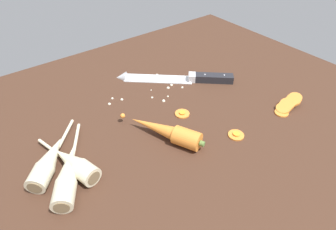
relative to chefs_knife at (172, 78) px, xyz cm
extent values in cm
cube|color=#42281C|center=(-12.25, -11.91, -2.65)|extent=(120.00, 90.00, 4.00)
cube|color=silver|center=(-3.16, 2.79, -0.40)|extent=(17.92, 16.52, 0.50)
cone|color=silver|center=(-11.57, 10.19, -0.40)|extent=(4.87, 4.95, 3.96)
cube|color=silver|center=(4.34, -3.83, 0.45)|extent=(3.44, 3.53, 2.20)
cube|color=#232328|center=(9.22, -8.12, 0.45)|extent=(10.10, 9.37, 2.20)
sphere|color=silver|center=(7.12, -6.27, 1.55)|extent=(0.50, 0.50, 0.50)
sphere|color=silver|center=(11.32, -9.97, 1.55)|extent=(0.50, 0.50, 0.50)
cylinder|color=orange|center=(-14.31, -23.39, 1.45)|extent=(6.34, 7.18, 4.20)
cone|color=orange|center=(-17.36, -16.92, 1.45)|extent=(9.71, 14.64, 3.99)
sphere|color=orange|center=(-21.51, -8.12, 1.45)|extent=(1.20, 1.20, 1.20)
cylinder|color=#5B7F3D|center=(-12.79, -26.63, 1.45)|extent=(1.51, 1.42, 1.20)
cylinder|color=beige|center=(-41.11, -21.01, 1.35)|extent=(6.15, 6.63, 4.00)
cone|color=beige|center=(-37.36, -14.61, 1.35)|extent=(8.08, 10.12, 3.80)
cylinder|color=beige|center=(-33.51, -8.05, 0.45)|extent=(5.80, 9.22, 0.70)
cylinder|color=#7A6647|center=(-42.46, -23.32, 1.35)|extent=(2.57, 1.67, 2.80)
cylinder|color=beige|center=(-43.29, -14.59, 1.35)|extent=(6.12, 6.18, 4.00)
cone|color=beige|center=(-38.95, -9.69, 1.35)|extent=(8.40, 8.79, 3.80)
cylinder|color=beige|center=(-34.51, -4.66, 0.45)|extent=(6.53, 7.25, 0.70)
cylinder|color=#7A6647|center=(-44.85, -16.35, 1.35)|extent=(2.30, 2.08, 2.80)
cylinder|color=beige|center=(-35.81, -18.80, 1.35)|extent=(4.98, 5.18, 4.00)
cone|color=beige|center=(-37.37, -13.06, 1.35)|extent=(5.66, 8.35, 3.80)
cylinder|color=beige|center=(-38.96, -7.17, 0.45)|extent=(2.83, 8.14, 0.70)
cylinder|color=#7A6647|center=(-35.25, -20.87, 1.35)|extent=(2.78, 1.02, 2.80)
cylinder|color=orange|center=(12.17, -29.42, -0.30)|extent=(3.43, 3.43, 0.70)
cylinder|color=orange|center=(13.47, -28.86, -0.06)|extent=(3.65, 3.59, 1.73)
cylinder|color=orange|center=(14.32, -28.81, 0.19)|extent=(3.59, 3.52, 1.76)
cylinder|color=orange|center=(15.31, -28.68, 0.43)|extent=(3.75, 3.69, 1.97)
cylinder|color=orange|center=(16.59, -28.87, 0.68)|extent=(3.38, 3.31, 1.58)
cylinder|color=orange|center=(17.50, -28.92, 0.92)|extent=(3.78, 3.74, 2.08)
cylinder|color=orange|center=(18.17, -28.81, 1.17)|extent=(3.54, 3.48, 1.90)
cylinder|color=orange|center=(-3.23, -28.02, -0.30)|extent=(3.69, 3.69, 0.70)
cylinder|color=#FF9E2B|center=(-3.23, -28.02, -0.03)|extent=(1.55, 1.55, 0.16)
cylinder|color=orange|center=(-8.10, -14.40, -0.30)|extent=(3.70, 3.70, 0.70)
cylinder|color=#FF9E2B|center=(-8.10, -14.40, -0.03)|extent=(1.55, 1.55, 0.16)
sphere|color=silver|center=(-10.03, -3.86, -0.35)|extent=(0.61, 0.61, 0.61)
sphere|color=silver|center=(-2.04, -2.18, -0.23)|extent=(0.83, 0.83, 0.83)
sphere|color=silver|center=(-2.05, 4.94, -0.24)|extent=(0.82, 0.82, 0.82)
sphere|color=silver|center=(-8.19, -0.72, -0.45)|extent=(0.40, 0.40, 0.40)
sphere|color=silver|center=(-0.35, -5.04, -0.29)|extent=(0.72, 0.72, 0.72)
sphere|color=silver|center=(-3.70, -2.77, -0.22)|extent=(0.87, 0.87, 0.87)
sphere|color=silver|center=(-8.47, -7.02, -0.21)|extent=(0.89, 0.89, 0.89)
sphere|color=silver|center=(-17.07, 0.34, -0.27)|extent=(0.76, 0.76, 0.76)
sphere|color=silver|center=(-18.87, 2.36, -0.32)|extent=(0.67, 0.67, 0.67)
sphere|color=silver|center=(-20.69, 0.62, -0.26)|extent=(0.79, 0.79, 0.79)
sphere|color=silver|center=(-6.28, -6.05, -0.39)|extent=(0.53, 0.53, 0.53)
sphere|color=silver|center=(-0.74, 1.50, -0.37)|extent=(0.56, 0.56, 0.56)
camera|label=1|loc=(-44.55, -56.20, 44.23)|focal=30.13mm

